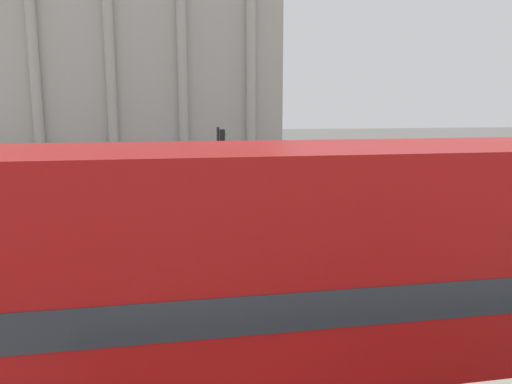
{
  "coord_description": "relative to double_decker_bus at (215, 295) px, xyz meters",
  "views": [
    {
      "loc": [
        -0.53,
        -2.19,
        4.84
      ],
      "look_at": [
        2.8,
        15.5,
        1.72
      ],
      "focal_mm": 35.0,
      "sensor_mm": 36.0,
      "label": 1
    }
  ],
  "objects": [
    {
      "name": "double_decker_bus",
      "position": [
        0.0,
        0.0,
        0.0
      ],
      "size": [
        11.23,
        2.63,
        4.32
      ],
      "rotation": [
        0.0,
        0.0,
        -0.05
      ],
      "color": "black",
      "rests_on": "ground_plane"
    },
    {
      "name": "plaza_building_left",
      "position": [
        -5.02,
        48.56,
        6.78
      ],
      "size": [
        33.06,
        13.65,
        18.33
      ],
      "color": "#BCB2A8",
      "rests_on": "ground_plane"
    },
    {
      "name": "traffic_light_near",
      "position": [
        -3.38,
        6.0,
        -0.01
      ],
      "size": [
        0.42,
        0.24,
        3.64
      ],
      "color": "black",
      "rests_on": "ground_plane"
    },
    {
      "name": "traffic_light_mid",
      "position": [
        1.77,
        14.69,
        0.19
      ],
      "size": [
        0.42,
        0.24,
        3.96
      ],
      "color": "black",
      "rests_on": "ground_plane"
    },
    {
      "name": "car_navy",
      "position": [
        -1.39,
        18.09,
        -1.69
      ],
      "size": [
        4.2,
        1.93,
        1.35
      ],
      "rotation": [
        0.0,
        0.0,
        0.2
      ],
      "color": "black",
      "rests_on": "ground_plane"
    },
    {
      "name": "pedestrian_red",
      "position": [
        10.71,
        24.65,
        -1.42
      ],
      "size": [
        0.32,
        0.32,
        1.69
      ],
      "rotation": [
        0.0,
        0.0,
        3.07
      ],
      "color": "#282B33",
      "rests_on": "ground_plane"
    },
    {
      "name": "pedestrian_grey",
      "position": [
        -2.81,
        6.95,
        -1.43
      ],
      "size": [
        0.32,
        0.32,
        1.67
      ],
      "rotation": [
        0.0,
        0.0,
        0.18
      ],
      "color": "#282B33",
      "rests_on": "ground_plane"
    },
    {
      "name": "pedestrian_olive",
      "position": [
        0.56,
        6.19,
        -1.34
      ],
      "size": [
        0.32,
        0.32,
        1.81
      ],
      "rotation": [
        0.0,
        0.0,
        2.23
      ],
      "color": "#282B33",
      "rests_on": "ground_plane"
    },
    {
      "name": "pedestrian_yellow",
      "position": [
        -3.71,
        18.82,
        -1.34
      ],
      "size": [
        0.32,
        0.32,
        1.81
      ],
      "rotation": [
        0.0,
        0.0,
        1.03
      ],
      "color": "#282B33",
      "rests_on": "ground_plane"
    }
  ]
}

